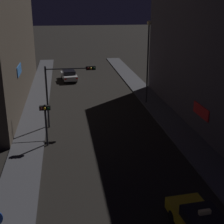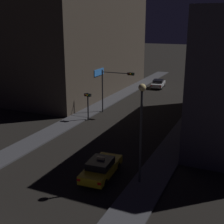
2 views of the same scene
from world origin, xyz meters
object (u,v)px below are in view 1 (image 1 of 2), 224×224
Objects in this scene: far_car at (69,75)px; street_lamp_far_block at (148,53)px; traffic_light_overhead at (65,83)px; traffic_light_left_kerb at (45,116)px.

street_lamp_far_block is at bearing -56.29° from far_car.
street_lamp_far_block is (8.51, 5.41, 1.48)m from traffic_light_overhead.
traffic_light_left_kerb reaches higher than far_car.
traffic_light_overhead is at bearing -91.97° from far_car.
far_car is at bearing 88.03° from traffic_light_overhead.
street_lamp_far_block reaches higher than traffic_light_left_kerb.
street_lamp_far_block reaches higher than traffic_light_overhead.
far_car is 21.20m from traffic_light_left_kerb.
traffic_light_left_kerb is at bearing -95.92° from far_car.
far_car is 1.42× the size of traffic_light_left_kerb.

